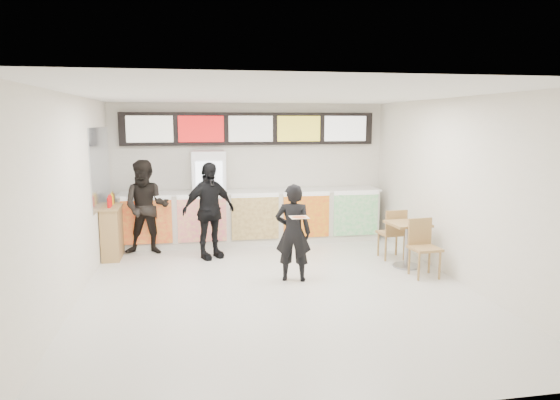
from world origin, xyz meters
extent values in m
plane|color=beige|center=(0.00, 0.00, 0.00)|extent=(7.00, 7.00, 0.00)
plane|color=white|center=(0.00, 0.00, 3.00)|extent=(7.00, 7.00, 0.00)
plane|color=silver|center=(0.00, 3.50, 1.50)|extent=(6.00, 0.00, 6.00)
plane|color=silver|center=(-3.00, 0.00, 1.50)|extent=(0.00, 7.00, 7.00)
plane|color=silver|center=(3.00, 0.00, 1.50)|extent=(0.00, 7.00, 7.00)
cube|color=silver|center=(0.00, 3.10, 0.55)|extent=(5.50, 0.70, 1.10)
cube|color=silver|center=(0.00, 3.10, 1.12)|extent=(5.56, 0.76, 0.04)
cube|color=red|center=(-2.20, 2.72, 0.61)|extent=(0.99, 0.02, 0.90)
cube|color=#DC3072|center=(-1.10, 2.72, 0.61)|extent=(0.99, 0.02, 0.90)
cube|color=brown|center=(0.00, 2.72, 0.61)|extent=(0.99, 0.02, 0.90)
cube|color=gold|center=(1.10, 2.72, 0.61)|extent=(0.99, 0.02, 0.90)
cube|color=green|center=(2.20, 2.72, 0.61)|extent=(0.99, 0.02, 0.90)
cube|color=black|center=(0.00, 3.42, 2.45)|extent=(5.50, 0.12, 0.70)
cube|color=white|center=(-2.12, 3.35, 2.45)|extent=(0.95, 0.02, 0.55)
cube|color=red|center=(-1.06, 3.35, 2.45)|extent=(0.95, 0.02, 0.55)
cube|color=silver|center=(0.00, 3.35, 2.45)|extent=(0.95, 0.02, 0.55)
cube|color=yellow|center=(1.06, 3.35, 2.45)|extent=(0.95, 0.02, 0.55)
cube|color=white|center=(2.12, 3.35, 2.45)|extent=(0.95, 0.02, 0.55)
cube|color=white|center=(-0.93, 3.12, 1.00)|extent=(0.70, 0.65, 2.00)
cube|color=white|center=(-0.93, 2.78, 1.05)|extent=(0.54, 0.02, 1.50)
cylinder|color=#18843C|center=(-1.14, 2.82, 0.45)|extent=(0.07, 0.07, 0.22)
cylinder|color=#F63F14|center=(-1.00, 2.82, 0.45)|extent=(0.07, 0.07, 0.22)
cylinder|color=red|center=(-0.86, 2.82, 0.45)|extent=(0.07, 0.07, 0.22)
cylinder|color=blue|center=(-0.72, 2.82, 0.45)|extent=(0.07, 0.07, 0.22)
cylinder|color=#F63F14|center=(-1.14, 2.82, 0.83)|extent=(0.07, 0.07, 0.22)
cylinder|color=red|center=(-1.00, 2.82, 0.83)|extent=(0.07, 0.07, 0.22)
cylinder|color=blue|center=(-0.86, 2.82, 0.83)|extent=(0.07, 0.07, 0.22)
cylinder|color=#18843C|center=(-0.72, 2.82, 0.83)|extent=(0.07, 0.07, 0.22)
cylinder|color=red|center=(-1.14, 2.82, 1.21)|extent=(0.07, 0.07, 0.22)
cylinder|color=blue|center=(-1.00, 2.82, 1.21)|extent=(0.07, 0.07, 0.22)
cylinder|color=#18843C|center=(-0.86, 2.82, 1.21)|extent=(0.07, 0.07, 0.22)
cylinder|color=#F63F14|center=(-0.72, 2.82, 1.21)|extent=(0.07, 0.07, 0.22)
cylinder|color=blue|center=(-1.14, 2.82, 1.59)|extent=(0.07, 0.07, 0.22)
cylinder|color=#18843C|center=(-1.00, 2.82, 1.59)|extent=(0.07, 0.07, 0.22)
cylinder|color=#F63F14|center=(-0.86, 2.82, 1.59)|extent=(0.07, 0.07, 0.22)
cylinder|color=red|center=(-0.72, 2.82, 1.59)|extent=(0.07, 0.07, 0.22)
cube|color=#B2B7BF|center=(-2.99, 2.45, 1.75)|extent=(0.01, 2.00, 1.50)
imported|color=black|center=(0.32, 0.38, 0.81)|extent=(0.67, 0.53, 1.61)
imported|color=black|center=(-2.18, 2.55, 0.93)|extent=(0.98, 0.80, 1.87)
imported|color=black|center=(-0.98, 2.01, 0.93)|extent=(1.17, 0.89, 1.85)
cube|color=beige|center=(0.32, -0.07, 1.15)|extent=(0.28, 0.28, 0.01)
cone|color=#CC7233|center=(0.32, -0.07, 1.16)|extent=(0.36, 0.36, 0.02)
cube|color=#A08049|center=(2.50, 0.76, 0.80)|extent=(0.70, 0.70, 0.04)
cylinder|color=gray|center=(2.50, 0.76, 0.39)|extent=(0.09, 0.09, 0.79)
cylinder|color=gray|center=(2.50, 0.76, 0.02)|extent=(0.48, 0.48, 0.03)
cube|color=#A08049|center=(2.55, 0.17, 0.49)|extent=(0.49, 0.49, 0.04)
cube|color=#A08049|center=(2.55, 0.37, 0.74)|extent=(0.44, 0.07, 0.46)
cube|color=#A08049|center=(2.45, 1.36, 0.49)|extent=(0.49, 0.49, 0.04)
cube|color=#A08049|center=(2.45, 1.16, 0.74)|extent=(0.44, 0.07, 0.46)
cube|color=#A08049|center=(-2.82, 2.38, 0.49)|extent=(0.32, 0.86, 0.97)
cube|color=#A08049|center=(-2.82, 2.38, 0.99)|extent=(0.37, 0.91, 0.04)
cylinder|color=red|center=(-2.82, 2.14, 1.11)|extent=(0.06, 0.06, 0.19)
cylinder|color=red|center=(-2.82, 2.32, 1.11)|extent=(0.06, 0.06, 0.19)
cylinder|color=yellow|center=(-2.82, 2.50, 1.11)|extent=(0.06, 0.06, 0.19)
cylinder|color=brown|center=(-2.82, 2.68, 1.11)|extent=(0.06, 0.06, 0.19)
camera|label=1|loc=(-1.31, -7.44, 2.61)|focal=32.00mm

